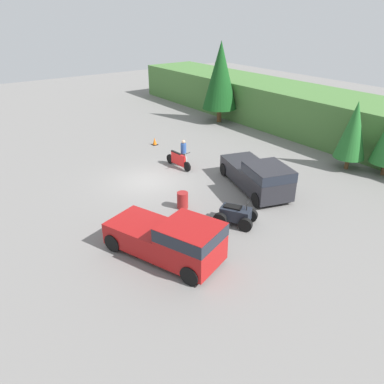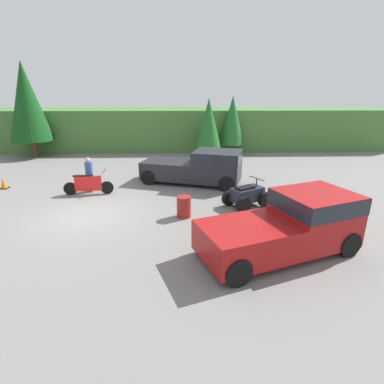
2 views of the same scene
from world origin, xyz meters
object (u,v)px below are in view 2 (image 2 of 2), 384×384
Objects in this scene: pickup_truck_second at (200,166)px; rider_person at (89,173)px; pickup_truck_red at (292,223)px; quad_atv at (247,196)px; traffic_cone at (4,184)px; steel_barrel at (184,207)px; dirt_bike at (88,185)px.

rider_person is (-5.68, -1.21, -0.03)m from pickup_truck_second.
pickup_truck_red is 4.07m from quad_atv.
pickup_truck_red is at bearing -28.08° from traffic_cone.
quad_atv is 2.58× the size of steel_barrel.
pickup_truck_second is at bearing 11.66° from dirt_bike.
pickup_truck_red is 7.87m from pickup_truck_second.
pickup_truck_second is 6.55× the size of steel_barrel.
quad_atv is at bearing -13.17° from traffic_cone.
steel_barrel is (-2.82, -1.14, -0.04)m from quad_atv.
steel_barrel is at bearing -83.76° from pickup_truck_second.
pickup_truck_red is at bearing -40.32° from dirt_bike.
rider_person is 4.85m from traffic_cone.
pickup_truck_red is at bearing -112.52° from quad_atv.
pickup_truck_second is 2.53× the size of quad_atv.
rider_person reaches higher than dirt_bike.
steel_barrel is (9.52, -4.03, 0.19)m from traffic_cone.
rider_person is at bearing 132.86° from quad_atv.
quad_atv is 1.28× the size of rider_person.
pickup_truck_second is 3.25× the size of rider_person.
pickup_truck_red is 14.65m from traffic_cone.
dirt_bike is 5.57m from steel_barrel.
quad_atv is 7.94m from rider_person.
pickup_truck_second is 4.73m from steel_barrel.
pickup_truck_red is at bearing -44.71° from rider_person.
traffic_cone is at bearing 162.67° from dirt_bike.
pickup_truck_second reaches higher than quad_atv.
steel_barrel is at bearing -22.94° from traffic_cone.
dirt_bike is 7.77m from quad_atv.
steel_barrel is at bearing -42.72° from rider_person.
pickup_truck_red reaches higher than traffic_cone.
pickup_truck_second is at bearing 88.27° from quad_atv.
pickup_truck_red is at bearing -54.21° from pickup_truck_second.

